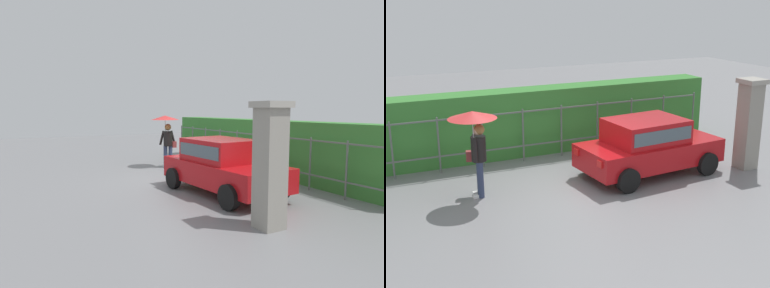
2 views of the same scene
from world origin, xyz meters
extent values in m
plane|color=slate|center=(0.00, 0.00, 0.00)|extent=(40.00, 40.00, 0.00)
cube|color=#B71116|center=(2.19, 0.14, 0.58)|extent=(3.82, 1.94, 0.60)
cube|color=#B71116|center=(2.04, 0.12, 1.18)|extent=(2.01, 1.59, 0.60)
cube|color=#4C5B66|center=(2.04, 0.12, 1.20)|extent=(1.86, 1.60, 0.33)
cylinder|color=black|center=(3.37, 1.08, 0.30)|extent=(0.61, 0.23, 0.60)
cylinder|color=black|center=(3.51, -0.60, 0.30)|extent=(0.61, 0.23, 0.60)
cylinder|color=black|center=(0.88, 0.87, 0.30)|extent=(0.61, 0.23, 0.60)
cylinder|color=black|center=(1.02, -0.80, 0.30)|extent=(0.61, 0.23, 0.60)
cube|color=red|center=(0.29, 0.53, 0.73)|extent=(0.08, 0.20, 0.16)
cube|color=red|center=(0.38, -0.57, 0.73)|extent=(0.08, 0.20, 0.16)
cylinder|color=#2D3856|center=(-2.22, 0.37, 0.43)|extent=(0.15, 0.15, 0.86)
cylinder|color=#2D3856|center=(-2.17, 0.57, 0.43)|extent=(0.15, 0.15, 0.86)
cube|color=white|center=(-2.27, 0.38, 0.04)|extent=(0.26, 0.10, 0.08)
cube|color=white|center=(-2.23, 0.58, 0.04)|extent=(0.26, 0.10, 0.08)
cylinder|color=black|center=(-2.19, 0.47, 1.15)|extent=(0.34, 0.34, 0.58)
sphere|color=#DBAD89|center=(-2.19, 0.47, 1.58)|extent=(0.22, 0.22, 0.22)
sphere|color=olive|center=(-2.17, 0.46, 1.60)|extent=(0.25, 0.25, 0.25)
cylinder|color=black|center=(-2.32, 0.27, 1.18)|extent=(0.14, 0.24, 0.56)
cylinder|color=black|center=(-2.23, 0.70, 1.18)|extent=(0.14, 0.24, 0.56)
cylinder|color=#B2B2B7|center=(-2.31, 0.41, 1.50)|extent=(0.02, 0.02, 0.77)
cone|color=red|center=(-2.31, 0.41, 1.96)|extent=(1.10, 1.10, 0.17)
cube|color=maroon|center=(-2.26, 0.75, 0.91)|extent=(0.37, 0.23, 0.24)
cube|color=gray|center=(4.81, -0.56, 1.15)|extent=(0.48, 0.48, 2.30)
cube|color=#9E998E|center=(4.81, -0.56, 2.36)|extent=(0.60, 0.60, 0.12)
cylinder|color=#59605B|center=(-5.05, 2.50, 0.75)|extent=(0.05, 0.05, 1.50)
cylinder|color=#59605B|center=(-3.89, 2.50, 0.75)|extent=(0.05, 0.05, 1.50)
cylinder|color=#59605B|center=(-2.74, 2.50, 0.75)|extent=(0.05, 0.05, 1.50)
cylinder|color=#59605B|center=(-1.59, 2.50, 0.75)|extent=(0.05, 0.05, 1.50)
cylinder|color=#59605B|center=(-0.43, 2.50, 0.75)|extent=(0.05, 0.05, 1.50)
cylinder|color=#59605B|center=(0.72, 2.50, 0.75)|extent=(0.05, 0.05, 1.50)
cylinder|color=#59605B|center=(1.88, 2.50, 0.75)|extent=(0.05, 0.05, 1.50)
cylinder|color=#59605B|center=(3.03, 2.50, 0.75)|extent=(0.05, 0.05, 1.50)
cylinder|color=#59605B|center=(4.19, 2.50, 0.75)|extent=(0.05, 0.05, 1.50)
cube|color=#59605B|center=(0.15, 2.50, 1.42)|extent=(10.39, 0.03, 0.04)
cube|color=#59605B|center=(0.15, 2.50, 0.45)|extent=(10.39, 0.03, 0.04)
cube|color=#387F33|center=(0.15, 3.23, 0.95)|extent=(11.39, 0.90, 1.90)
camera|label=1|loc=(9.51, -4.76, 2.26)|focal=30.84mm
camera|label=2|loc=(-4.87, -10.59, 4.55)|focal=48.08mm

